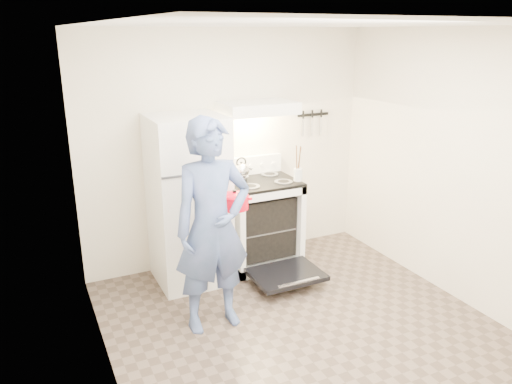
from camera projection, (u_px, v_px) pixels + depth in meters
floor at (312, 337)px, 4.21m from camera, size 3.60×3.60×0.00m
back_wall at (228, 149)px, 5.37m from camera, size 3.20×0.02×2.50m
refrigerator at (188, 201)px, 4.95m from camera, size 0.70×0.70×1.70m
stove_body at (260, 224)px, 5.42m from camera, size 0.76×0.65×0.92m
cooktop at (260, 182)px, 5.28m from camera, size 0.76×0.65×0.03m
backsplash at (249, 165)px, 5.49m from camera, size 0.76×0.07×0.20m
oven_door at (286, 274)px, 5.02m from camera, size 0.70×0.54×0.04m
oven_rack at (260, 225)px, 5.43m from camera, size 0.60×0.52×0.01m
range_hood at (257, 108)px, 5.11m from camera, size 0.76×0.50×0.12m
knife_strip at (313, 115)px, 5.69m from camera, size 0.40×0.02×0.03m
pizza_stone at (254, 223)px, 5.47m from camera, size 0.35×0.35×0.02m
tea_kettle at (241, 169)px, 5.23m from camera, size 0.21×0.17×0.25m
utensil_jar at (298, 175)px, 5.15m from camera, size 0.10×0.10×0.13m
person at (213, 227)px, 4.12m from camera, size 0.68×0.46×1.83m
dutch_oven at (235, 202)px, 4.53m from camera, size 0.33×0.26×0.22m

